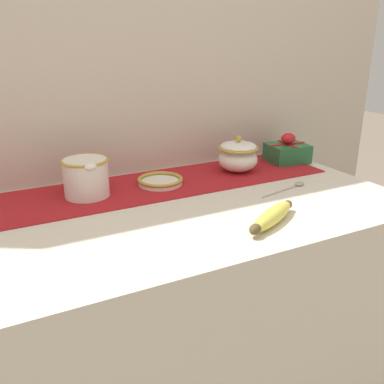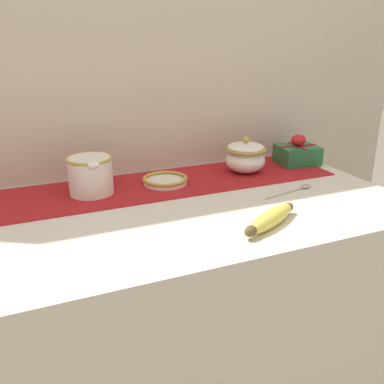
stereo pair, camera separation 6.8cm
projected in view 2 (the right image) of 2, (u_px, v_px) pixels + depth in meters
countertop at (175, 351)px, 1.24m from camera, size 1.22×0.63×0.90m
back_wall at (131, 76)px, 1.27m from camera, size 2.02×0.04×2.40m
table_runner at (151, 185)px, 1.24m from camera, size 1.12×0.26×0.00m
cream_pitcher at (90, 174)px, 1.15m from camera, size 0.12×0.14×0.11m
sugar_bowl at (245, 157)px, 1.33m from camera, size 0.13×0.13×0.11m
small_dish at (165, 180)px, 1.24m from camera, size 0.13×0.13×0.02m
banana at (270, 219)px, 0.97m from camera, size 0.19×0.12×0.04m
spoon at (302, 188)px, 1.21m from camera, size 0.17×0.05×0.01m
gift_box at (297, 153)px, 1.43m from camera, size 0.14×0.12×0.10m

